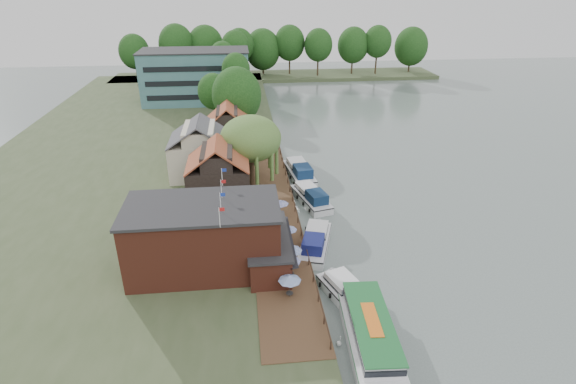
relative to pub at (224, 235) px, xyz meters
name	(u,v)px	position (x,y,z in m)	size (l,w,h in m)	color
ground	(353,260)	(14.00, 1.00, -4.65)	(260.00, 260.00, 0.00)	#576561
land_bank	(138,155)	(-16.00, 36.00, -4.15)	(50.00, 140.00, 1.00)	#384728
quay_deck	(274,213)	(6.00, 11.00, -3.60)	(6.00, 50.00, 0.10)	#47301E
quay_rail	(295,207)	(8.70, 11.50, -3.15)	(0.20, 49.00, 1.00)	black
pub	(224,235)	(0.00, 0.00, 0.00)	(20.00, 11.00, 7.30)	maroon
hotel_block	(196,76)	(-8.00, 71.00, 2.50)	(25.40, 12.40, 12.30)	#38666B
cottage_a	(218,173)	(-1.00, 15.00, 0.60)	(8.60, 7.60, 8.50)	black
cottage_b	(200,148)	(-4.00, 25.00, 0.60)	(9.60, 8.60, 8.50)	beige
cottage_c	(228,129)	(0.00, 34.00, 0.60)	(7.60, 7.60, 8.50)	black
willow	(251,152)	(3.50, 20.00, 1.56)	(8.60, 8.60, 10.43)	#476B2D
umbrella_0	(290,286)	(6.13, -5.92, -2.36)	(2.19, 2.19, 2.38)	navy
umbrella_1	(291,267)	(6.57, -2.81, -2.36)	(2.06, 2.06, 2.38)	navy
umbrella_2	(291,256)	(6.81, -0.91, -2.36)	(2.38, 2.38, 2.38)	navy
umbrella_3	(288,235)	(7.01, 3.37, -2.36)	(1.94, 1.94, 2.38)	#1B3498
umbrella_4	(278,224)	(6.00, 5.84, -2.36)	(2.36, 2.36, 2.38)	navy
umbrella_5	(280,208)	(6.69, 9.84, -2.36)	(2.11, 2.11, 2.38)	navy
cruiser_0	(351,294)	(11.98, -6.29, -3.44)	(3.22, 9.95, 2.41)	silver
cruiser_1	(315,239)	(10.18, 3.77, -3.42)	(3.28, 10.13, 2.46)	silver
cruiser_2	(311,195)	(11.48, 15.43, -3.43)	(3.25, 10.05, 2.44)	silver
cruiser_3	(299,170)	(11.02, 24.37, -3.31)	(3.52, 10.87, 2.67)	white
tour_boat	(372,339)	(12.25, -12.67, -3.12)	(3.96, 14.06, 3.07)	silver
swan	(339,343)	(9.75, -11.51, -4.43)	(0.44, 0.44, 0.44)	white
bank_tree_0	(237,104)	(1.70, 41.36, 3.03)	(8.93, 8.93, 13.36)	#143811
bank_tree_1	(214,100)	(-2.95, 50.87, 1.62)	(6.32, 6.32, 10.54)	#143811
bank_tree_2	(237,84)	(1.67, 58.63, 2.99)	(6.03, 6.03, 13.27)	#143811
bank_tree_3	(215,71)	(-3.91, 78.38, 2.25)	(7.87, 7.87, 11.80)	#143811
bank_tree_4	(223,64)	(-1.99, 87.76, 2.43)	(7.24, 7.24, 12.15)	#143811
bank_tree_5	(236,55)	(1.51, 95.83, 3.45)	(8.13, 8.13, 14.19)	#143811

